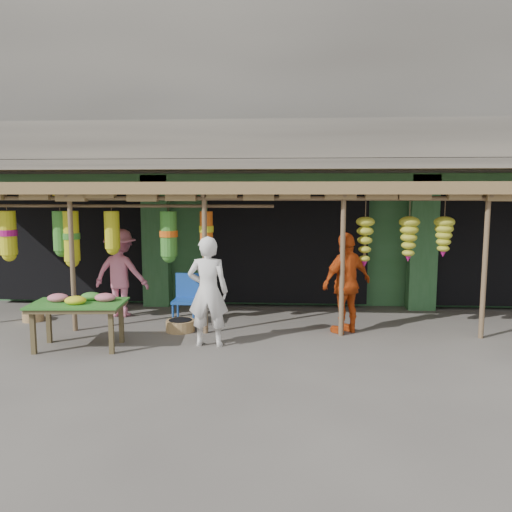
# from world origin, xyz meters

# --- Properties ---
(ground) EXTENTS (80.00, 80.00, 0.00)m
(ground) POSITION_xyz_m (0.00, 0.00, 0.00)
(ground) COLOR #514C47
(ground) RESTS_ON ground
(building) EXTENTS (16.40, 6.80, 7.00)m
(building) POSITION_xyz_m (-0.00, 4.87, 3.37)
(building) COLOR gray
(building) RESTS_ON ground
(awning) EXTENTS (14.00, 2.70, 2.79)m
(awning) POSITION_xyz_m (-0.15, 0.80, 2.57)
(awning) COLOR brown
(awning) RESTS_ON ground
(flower_table) EXTENTS (1.58, 1.00, 0.91)m
(flower_table) POSITION_xyz_m (-3.46, -1.21, 0.74)
(flower_table) COLOR brown
(flower_table) RESTS_ON ground
(blue_chair) EXTENTS (0.48, 0.49, 1.00)m
(blue_chair) POSITION_xyz_m (-2.00, 0.47, 0.56)
(blue_chair) COLOR #1A4CAC
(blue_chair) RESTS_ON ground
(basket_mid) EXTENTS (0.62, 0.62, 0.21)m
(basket_mid) POSITION_xyz_m (-2.00, -0.10, 0.10)
(basket_mid) COLOR olive
(basket_mid) RESTS_ON ground
(basket_right) EXTENTS (0.56, 0.56, 0.19)m
(basket_right) POSITION_xyz_m (-5.17, 0.46, 0.10)
(basket_right) COLOR #926344
(basket_right) RESTS_ON ground
(person_front) EXTENTS (0.69, 0.45, 1.88)m
(person_front) POSITION_xyz_m (-1.32, -0.96, 0.94)
(person_front) COLOR white
(person_front) RESTS_ON ground
(person_vendor) EXTENTS (1.16, 1.02, 1.88)m
(person_vendor) POSITION_xyz_m (1.11, 0.00, 0.94)
(person_vendor) COLOR #CB4813
(person_vendor) RESTS_ON ground
(person_shopper) EXTENTS (1.28, 0.85, 1.85)m
(person_shopper) POSITION_xyz_m (-3.50, 1.00, 0.93)
(person_shopper) COLOR pink
(person_shopper) RESTS_ON ground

